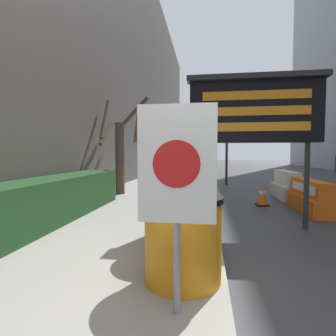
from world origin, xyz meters
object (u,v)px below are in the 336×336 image
(barrel_drum_middle, at_px, (177,217))
(jersey_barrier_orange_far, at_px, (310,198))
(warning_sign, at_px, (177,175))
(traffic_cone_near, at_px, (262,195))
(barrel_drum_foreground, at_px, (183,238))
(jersey_barrier_white, at_px, (286,186))
(message_board, at_px, (254,111))
(traffic_light_near_curb, at_px, (227,119))

(barrel_drum_middle, relative_size, jersey_barrier_orange_far, 0.49)
(barrel_drum_middle, bearing_deg, jersey_barrier_orange_far, 48.02)
(warning_sign, xyz_separation_m, traffic_cone_near, (1.87, 5.64, -1.01))
(barrel_drum_foreground, relative_size, barrel_drum_middle, 1.00)
(warning_sign, distance_m, traffic_cone_near, 6.02)
(barrel_drum_foreground, relative_size, jersey_barrier_orange_far, 0.49)
(jersey_barrier_white, distance_m, traffic_cone_near, 1.74)
(barrel_drum_foreground, height_order, warning_sign, warning_sign)
(jersey_barrier_orange_far, distance_m, jersey_barrier_white, 2.03)
(message_board, relative_size, jersey_barrier_orange_far, 1.61)
(jersey_barrier_orange_far, distance_m, traffic_light_near_curb, 6.46)
(message_board, bearing_deg, traffic_cone_near, 73.92)
(jersey_barrier_orange_far, bearing_deg, message_board, -135.95)
(jersey_barrier_white, height_order, traffic_cone_near, jersey_barrier_white)
(barrel_drum_foreground, bearing_deg, barrel_drum_middle, 100.19)
(warning_sign, distance_m, jersey_barrier_orange_far, 5.86)
(barrel_drum_middle, relative_size, traffic_light_near_curb, 0.21)
(barrel_drum_middle, distance_m, jersey_barrier_white, 6.28)
(jersey_barrier_orange_far, bearing_deg, jersey_barrier_white, 90.00)
(barrel_drum_middle, bearing_deg, jersey_barrier_white, 60.52)
(barrel_drum_foreground, xyz_separation_m, jersey_barrier_orange_far, (2.92, 4.37, -0.22))
(barrel_drum_middle, height_order, traffic_cone_near, barrel_drum_middle)
(jersey_barrier_orange_far, xyz_separation_m, jersey_barrier_white, (-0.00, 2.03, 0.04))
(jersey_barrier_white, distance_m, traffic_light_near_curb, 4.79)
(traffic_cone_near, xyz_separation_m, traffic_light_near_curb, (-0.63, 4.94, 2.82))
(barrel_drum_middle, xyz_separation_m, jersey_barrier_white, (3.09, 5.46, -0.18))
(message_board, height_order, traffic_cone_near, message_board)
(jersey_barrier_white, relative_size, traffic_cone_near, 2.76)
(traffic_cone_near, relative_size, traffic_light_near_curb, 0.15)
(traffic_light_near_curb, bearing_deg, warning_sign, -96.66)
(warning_sign, xyz_separation_m, traffic_light_near_curb, (1.24, 10.57, 1.80))
(barrel_drum_middle, xyz_separation_m, message_board, (1.37, 1.77, 1.76))
(barrel_drum_foreground, distance_m, barrel_drum_middle, 0.95)
(jersey_barrier_white, height_order, traffic_light_near_curb, traffic_light_near_curb)
(jersey_barrier_white, relative_size, traffic_light_near_curb, 0.41)
(jersey_barrier_white, bearing_deg, barrel_drum_foreground, -114.54)
(barrel_drum_foreground, xyz_separation_m, message_board, (1.20, 2.70, 1.76))
(traffic_cone_near, bearing_deg, message_board, -106.08)
(barrel_drum_foreground, relative_size, traffic_cone_near, 1.44)
(jersey_barrier_white, bearing_deg, barrel_drum_middle, -119.48)
(warning_sign, height_order, traffic_light_near_curb, traffic_light_near_curb)
(message_board, relative_size, jersey_barrier_white, 1.72)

